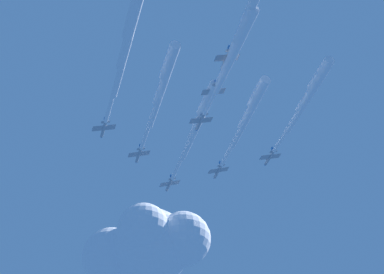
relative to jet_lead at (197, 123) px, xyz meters
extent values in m
cylinder|color=#9EA3AD|center=(-15.83, 36.01, 0.08)|extent=(4.97, 8.80, 1.43)
cone|color=#1959A5|center=(-17.89, 40.62, 0.08)|extent=(1.77, 1.74, 1.35)
cylinder|color=black|center=(-13.90, 31.67, 0.08)|extent=(1.22, 0.98, 1.07)
ellipsoid|color=black|center=(-16.80, 37.75, 0.52)|extent=(1.65, 2.12, 0.91)
cube|color=#9EA3AD|center=(-15.60, 35.52, 0.04)|extent=(8.29, 5.67, 3.19)
cube|color=#1959A5|center=(-18.89, 34.05, -1.30)|extent=(1.57, 2.38, 0.35)
cube|color=#1959A5|center=(-12.35, 36.97, 1.51)|extent=(1.57, 2.38, 0.35)
cube|color=#9EA3AD|center=(-14.29, 32.56, 0.08)|extent=(3.20, 2.23, 1.26)
cube|color=#1959A5|center=(-14.61, 32.42, 0.97)|extent=(1.31, 1.61, 1.81)
cylinder|color=white|center=(-11.01, 25.19, 0.08)|extent=(8.03, 15.01, 1.81)
cylinder|color=white|center=(-5.21, 12.89, 0.19)|extent=(8.85, 15.38, 2.72)
cylinder|color=white|center=(-0.03, 0.33, 0.04)|extent=(9.68, 15.75, 3.63)
cylinder|color=white|center=(5.14, -12.25, -0.12)|extent=(10.51, 16.12, 4.54)
cylinder|color=#9EA3AD|center=(-24.47, 16.65, 1.13)|extent=(4.83, 8.83, 1.41)
cone|color=#1959A5|center=(-26.45, 21.29, 1.13)|extent=(1.74, 1.72, 1.34)
cylinder|color=black|center=(-22.61, 12.28, 1.13)|extent=(1.21, 0.97, 1.06)
ellipsoid|color=black|center=(-25.40, 18.40, 1.57)|extent=(1.62, 2.12, 0.90)
cube|color=#9EA3AD|center=(-24.24, 16.16, 1.08)|extent=(8.36, 5.60, 3.01)
cube|color=#1959A5|center=(-27.59, 14.73, -0.18)|extent=(1.54, 2.39, 0.33)
cube|color=#1959A5|center=(-20.94, 17.57, 2.47)|extent=(1.54, 2.39, 0.33)
cube|color=#9EA3AD|center=(-22.99, 13.17, 1.13)|extent=(3.23, 2.21, 1.19)
cube|color=#1959A5|center=(-23.29, 13.04, 2.02)|extent=(1.25, 1.59, 1.83)
cylinder|color=white|center=(-19.92, 5.99, 1.13)|extent=(7.56, 14.53, 1.80)
cylinder|color=white|center=(-14.53, -5.93, 1.23)|extent=(8.38, 14.89, 2.69)
cylinder|color=white|center=(-9.75, -18.10, 1.09)|extent=(9.21, 15.24, 3.59)
cylinder|color=white|center=(-5.00, -30.29, 0.94)|extent=(10.03, 15.59, 4.49)
cylinder|color=#9EA3AD|center=(4.33, 29.45, -0.08)|extent=(4.88, 8.82, 1.42)
cone|color=#1959A5|center=(2.32, 34.09, -0.08)|extent=(1.76, 1.73, 1.35)
cylinder|color=black|center=(6.22, 25.09, -0.08)|extent=(1.22, 0.97, 1.07)
ellipsoid|color=black|center=(3.39, 31.20, 0.36)|extent=(1.63, 2.12, 0.91)
cube|color=#9EA3AD|center=(4.56, 28.96, -0.12)|extent=(8.31, 5.61, 3.14)
cube|color=#1959A5|center=(1.24, 27.53, -1.44)|extent=(1.55, 2.38, 0.34)
cube|color=#1959A5|center=(7.84, 30.38, 1.32)|extent=(1.55, 2.38, 0.34)
cube|color=#9EA3AD|center=(5.83, 25.98, -0.08)|extent=(3.21, 2.21, 1.24)
cube|color=#1959A5|center=(5.52, 25.85, 0.81)|extent=(1.28, 1.60, 1.82)
cylinder|color=white|center=(8.67, 19.42, -0.08)|extent=(7.03, 13.13, 1.81)
cylinder|color=white|center=(13.60, 8.73, 0.03)|extent=(7.86, 13.49, 2.71)
cylinder|color=white|center=(17.92, -2.21, -0.12)|extent=(8.69, 13.85, 3.62)
cylinder|color=white|center=(22.21, -13.17, -0.28)|extent=(9.52, 14.21, 4.52)
cylinder|color=#9EA3AD|center=(-33.11, -2.72, -1.04)|extent=(4.87, 8.81, 1.40)
cone|color=#1959A5|center=(-35.12, 1.91, -1.04)|extent=(1.74, 1.72, 1.33)
cylinder|color=black|center=(-31.21, -7.07, -1.04)|extent=(1.20, 0.97, 1.05)
ellipsoid|color=black|center=(-34.04, -0.96, -0.60)|extent=(1.62, 2.12, 0.89)
cube|color=#9EA3AD|center=(-32.88, -3.21, -1.09)|extent=(8.39, 5.65, 2.92)
cube|color=#1959A5|center=(-36.23, -4.66, -2.30)|extent=(1.55, 2.39, 0.33)
cube|color=#1959A5|center=(-29.57, -1.77, 0.26)|extent=(1.55, 2.39, 0.33)
cube|color=#9EA3AD|center=(-31.60, -6.19, -1.04)|extent=(3.24, 2.23, 1.16)
cube|color=#1959A5|center=(-31.89, -6.31, -0.15)|extent=(1.24, 1.58, 1.83)
cylinder|color=white|center=(-28.37, -13.61, -1.04)|extent=(7.90, 15.12, 1.79)
cylinder|color=white|center=(-22.67, -26.03, -0.94)|extent=(8.72, 15.47, 2.68)
cylinder|color=white|center=(-17.58, -38.71, -1.08)|extent=(9.54, 15.83, 3.57)
cylinder|color=white|center=(-12.51, -51.40, -1.23)|extent=(10.36, 16.19, 4.46)
cylinder|color=#9EA3AD|center=(24.49, 22.89, -0.40)|extent=(4.87, 8.81, 1.39)
cone|color=#1959A5|center=(22.48, 27.52, -0.40)|extent=(1.73, 1.72, 1.32)
cylinder|color=black|center=(26.39, 18.54, -0.40)|extent=(1.20, 0.97, 1.04)
ellipsoid|color=black|center=(23.57, 24.65, 0.04)|extent=(1.62, 2.12, 0.89)
cube|color=#9EA3AD|center=(24.72, 22.41, -0.45)|extent=(8.42, 5.67, 2.79)
cube|color=#1959A5|center=(21.36, 20.94, -1.60)|extent=(1.56, 2.39, 0.32)
cube|color=#1959A5|center=(28.05, 23.85, 0.84)|extent=(1.56, 2.39, 0.32)
cube|color=#9EA3AD|center=(26.00, 19.43, -0.40)|extent=(3.25, 2.23, 1.11)
cube|color=#1959A5|center=(25.73, 19.31, 0.50)|extent=(1.22, 1.57, 1.84)
cylinder|color=white|center=(28.86, 12.87, -0.40)|extent=(7.03, 13.12, 1.77)
cylinder|color=white|center=(33.82, 2.18, -0.31)|extent=(7.84, 13.48, 2.66)
cylinder|color=white|center=(38.16, -8.77, -0.44)|extent=(8.66, 13.83, 3.54)
cylinder|color=white|center=(42.48, -19.73, -0.58)|extent=(9.47, 14.18, 4.43)
cylinder|color=#9EA3AD|center=(1.46, -2.87, -1.62)|extent=(5.03, 8.76, 1.40)
cone|color=#1959A5|center=(-0.65, 1.72, -1.62)|extent=(1.76, 1.74, 1.33)
cylinder|color=black|center=(3.44, -7.19, -1.62)|extent=(1.21, 0.99, 1.05)
ellipsoid|color=black|center=(0.49, -1.14, -1.17)|extent=(1.65, 2.12, 0.90)
cube|color=#9EA3AD|center=(1.70, -3.36, -1.66)|extent=(8.36, 5.78, 2.94)
cube|color=#1959A5|center=(-1.62, -4.88, -2.88)|extent=(1.59, 2.38, 0.33)
cube|color=#1959A5|center=(4.97, -1.85, -0.31)|extent=(1.59, 2.38, 0.33)
cube|color=#9EA3AD|center=(3.03, -6.31, -1.62)|extent=(3.23, 2.27, 1.16)
cube|color=#1959A5|center=(2.75, -6.44, -0.72)|extent=(1.26, 1.58, 1.83)
cylinder|color=white|center=(5.97, -12.70, -1.62)|extent=(7.16, 12.79, 1.79)
cylinder|color=white|center=(11.04, -23.05, -1.52)|extent=(7.97, 13.16, 2.68)
cylinder|color=white|center=(15.50, -33.69, -1.65)|extent=(8.78, 13.54, 3.58)
cylinder|color=white|center=(19.93, -44.34, -1.80)|extent=(9.60, 13.91, 4.47)
cylinder|color=#9EA3AD|center=(7.22, -15.83, -0.71)|extent=(4.86, 8.82, 1.41)
cone|color=#1959A5|center=(5.22, -11.20, -0.71)|extent=(1.75, 1.72, 1.34)
cylinder|color=black|center=(9.10, -20.19, -0.71)|extent=(1.21, 0.97, 1.06)
ellipsoid|color=black|center=(6.29, -14.08, -0.27)|extent=(1.62, 2.12, 0.90)
cube|color=#9EA3AD|center=(7.45, -16.32, -0.76)|extent=(8.36, 5.63, 3.01)
cube|color=#1959A5|center=(4.10, -17.77, -2.01)|extent=(1.55, 2.39, 0.33)
cube|color=#1959A5|center=(10.75, -14.90, 0.63)|extent=(1.55, 2.39, 0.33)
cube|color=#9EA3AD|center=(8.72, -19.30, -0.71)|extent=(3.23, 2.21, 1.19)
cube|color=#1959A5|center=(8.42, -19.43, 0.18)|extent=(1.26, 1.59, 1.83)
cylinder|color=white|center=(12.00, -26.92, -0.71)|extent=(8.05, 15.54, 1.79)
cylinder|color=white|center=(17.83, -39.71, -0.61)|extent=(8.87, 15.90, 2.69)
cylinder|color=white|center=(23.04, -52.76, -0.75)|extent=(9.70, 16.26, 3.59)
cylinder|color=#9EA3AD|center=(12.98, -28.79, 1.22)|extent=(4.88, 8.81, 1.41)
cone|color=#1959A5|center=(10.97, -24.16, 1.22)|extent=(1.74, 1.72, 1.34)
cylinder|color=black|center=(14.87, -33.15, 1.22)|extent=(1.21, 0.97, 1.05)
ellipsoid|color=black|center=(12.05, -27.04, 1.66)|extent=(1.62, 2.12, 0.90)
cube|color=#9EA3AD|center=(13.21, -29.28, 1.17)|extent=(8.38, 5.65, 2.95)
cube|color=#1959A5|center=(9.86, -30.74, -0.06)|extent=(1.55, 2.39, 0.33)
cube|color=#1959A5|center=(16.52, -27.85, 2.53)|extent=(1.55, 2.39, 0.33)
cube|color=#9EA3AD|center=(14.49, -32.26, 1.22)|extent=(3.23, 2.22, 1.17)
cube|color=#1959A5|center=(14.19, -32.39, 2.11)|extent=(1.25, 1.58, 1.83)
cylinder|color=white|center=(17.59, -39.39, 1.22)|extent=(7.60, 14.44, 1.79)
sphere|color=white|center=(-29.31, 69.30, -8.90)|extent=(34.10, 34.10, 34.10)
sphere|color=white|center=(-47.58, 72.86, -10.34)|extent=(25.57, 25.57, 25.57)
sphere|color=white|center=(-14.69, 66.68, -7.47)|extent=(23.87, 23.87, 23.87)
sphere|color=white|center=(-30.37, 57.90, -6.49)|extent=(22.16, 22.16, 22.16)
sphere|color=white|center=(-31.56, 75.94, 0.98)|extent=(18.75, 18.75, 18.75)
camera|label=1|loc=(20.87, -170.08, -144.47)|focal=59.54mm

